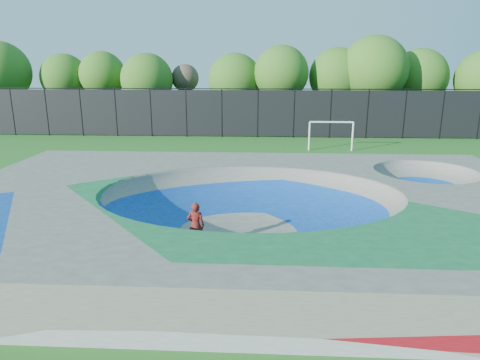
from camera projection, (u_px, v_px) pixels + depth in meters
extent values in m
plane|color=#1F5C19|center=(250.00, 230.00, 15.80)|extent=(120.00, 120.00, 0.00)
cube|color=gray|center=(250.00, 211.00, 15.60)|extent=(22.00, 14.00, 1.50)
imported|color=red|center=(196.00, 225.00, 14.06)|extent=(0.58, 0.39, 1.58)
cube|color=black|center=(196.00, 247.00, 14.26)|extent=(0.79, 0.24, 0.05)
cylinder|color=white|center=(309.00, 136.00, 30.29)|extent=(0.12, 0.12, 2.02)
cylinder|color=white|center=(353.00, 137.00, 30.14)|extent=(0.12, 0.12, 2.02)
cylinder|color=white|center=(332.00, 122.00, 29.95)|extent=(3.04, 0.12, 0.12)
cylinder|color=black|center=(13.00, 112.00, 36.60)|extent=(0.09, 0.09, 4.00)
cylinder|color=black|center=(47.00, 112.00, 36.45)|extent=(0.09, 0.09, 4.00)
cylinder|color=black|center=(81.00, 112.00, 36.29)|extent=(0.09, 0.09, 4.00)
cylinder|color=black|center=(116.00, 113.00, 36.14)|extent=(0.09, 0.09, 4.00)
cylinder|color=black|center=(151.00, 113.00, 35.98)|extent=(0.09, 0.09, 4.00)
cylinder|color=black|center=(186.00, 113.00, 35.83)|extent=(0.09, 0.09, 4.00)
cylinder|color=black|center=(222.00, 113.00, 35.68)|extent=(0.09, 0.09, 4.00)
cylinder|color=black|center=(258.00, 113.00, 35.52)|extent=(0.09, 0.09, 4.00)
cylinder|color=black|center=(294.00, 114.00, 35.37)|extent=(0.09, 0.09, 4.00)
cylinder|color=black|center=(330.00, 114.00, 35.21)|extent=(0.09, 0.09, 4.00)
cylinder|color=black|center=(367.00, 114.00, 35.06)|extent=(0.09, 0.09, 4.00)
cylinder|color=black|center=(405.00, 114.00, 34.91)|extent=(0.09, 0.09, 4.00)
cylinder|color=black|center=(442.00, 114.00, 34.75)|extent=(0.09, 0.09, 4.00)
cylinder|color=black|center=(480.00, 115.00, 34.60)|extent=(0.09, 0.09, 4.00)
cube|color=black|center=(258.00, 113.00, 35.52)|extent=(48.00, 0.03, 3.80)
cylinder|color=black|center=(258.00, 89.00, 35.00)|extent=(48.00, 0.08, 0.08)
cylinder|color=#432E21|center=(5.00, 111.00, 41.32)|extent=(0.44, 0.44, 3.20)
sphere|color=#306219|center=(0.00, 71.00, 40.36)|extent=(5.61, 5.61, 5.61)
cylinder|color=#432E21|center=(68.00, 111.00, 42.59)|extent=(0.44, 0.44, 2.99)
sphere|color=#306219|center=(65.00, 78.00, 41.76)|extent=(4.56, 4.56, 4.56)
cylinder|color=#432E21|center=(105.00, 109.00, 41.92)|extent=(0.44, 0.44, 3.36)
sphere|color=#306219|center=(102.00, 75.00, 41.06)|extent=(4.38, 4.38, 4.38)
cylinder|color=#432E21|center=(149.00, 114.00, 40.35)|extent=(0.44, 0.44, 2.79)
sphere|color=#306219|center=(147.00, 80.00, 39.52)|extent=(4.80, 4.80, 4.80)
cylinder|color=#432E21|center=(186.00, 109.00, 41.39)|extent=(0.44, 0.44, 3.59)
sphere|color=brown|center=(185.00, 78.00, 40.64)|extent=(2.60, 2.60, 2.60)
cylinder|color=#432E21|center=(235.00, 115.00, 40.57)|extent=(0.44, 0.44, 2.61)
sphere|color=#306219|center=(235.00, 81.00, 39.74)|extent=(5.01, 5.01, 5.01)
cylinder|color=#432E21|center=(280.00, 113.00, 39.20)|extent=(0.44, 0.44, 3.34)
sphere|color=#306219|center=(281.00, 73.00, 38.28)|extent=(4.91, 4.91, 4.91)
cylinder|color=#432E21|center=(335.00, 114.00, 39.89)|extent=(0.44, 0.44, 3.01)
sphere|color=#306219|center=(337.00, 76.00, 39.00)|extent=(5.08, 5.08, 5.08)
cylinder|color=#432E21|center=(370.00, 114.00, 38.89)|extent=(0.44, 0.44, 3.24)
sphere|color=#306219|center=(374.00, 70.00, 37.88)|extent=(5.97, 5.97, 5.97)
cylinder|color=#432E21|center=(415.00, 114.00, 40.66)|extent=(0.44, 0.44, 2.81)
sphere|color=#306219|center=(419.00, 77.00, 39.78)|extent=(5.27, 5.27, 5.27)
cylinder|color=#432E21|center=(479.00, 116.00, 39.24)|extent=(0.44, 0.44, 2.76)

